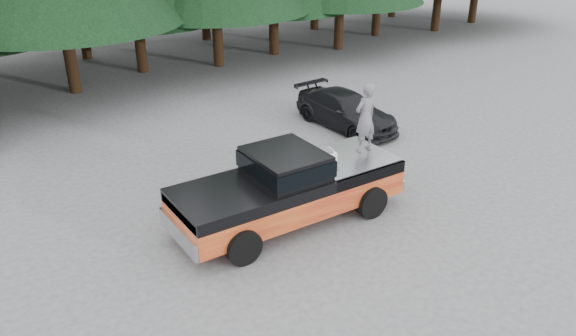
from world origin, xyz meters
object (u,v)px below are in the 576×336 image
pickup_truck (289,197)px  parked_car (346,110)px  man_on_bed (365,118)px  air_compressor (322,160)px

pickup_truck → parked_car: (5.29, 4.35, -0.05)m
man_on_bed → parked_car: size_ratio=0.43×
pickup_truck → man_on_bed: 2.88m
air_compressor → pickup_truck: bearing=179.4°
pickup_truck → parked_car: 6.85m
pickup_truck → man_on_bed: man_on_bed is taller
air_compressor → parked_car: (4.44, 4.54, -0.92)m
air_compressor → parked_car: bearing=57.7°
man_on_bed → parked_car: (2.89, 4.29, -1.63)m
pickup_truck → man_on_bed: bearing=1.5°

